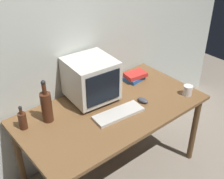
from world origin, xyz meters
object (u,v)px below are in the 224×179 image
object	(u,v)px
keyboard	(118,114)
bottle_short	(23,120)
crt_monitor	(91,79)
mug	(188,90)
book_stack	(135,76)
computer_mouse	(143,100)
bottle_tall	(46,106)

from	to	relation	value
keyboard	bottle_short	size ratio (longest dim) A/B	2.08
crt_monitor	mug	size ratio (longest dim) A/B	3.46
crt_monitor	book_stack	distance (m)	0.54
book_stack	bottle_short	bearing A→B (deg)	179.89
crt_monitor	computer_mouse	distance (m)	0.48
keyboard	computer_mouse	bearing A→B (deg)	6.57
crt_monitor	bottle_tall	xyz separation A→B (m)	(-0.44, -0.03, -0.06)
bottle_tall	book_stack	distance (m)	0.96
crt_monitor	book_stack	world-z (taller)	crt_monitor
keyboard	bottle_tall	size ratio (longest dim) A/B	1.17
bottle_tall	bottle_short	distance (m)	0.20
bottle_short	book_stack	world-z (taller)	bottle_short
crt_monitor	bottle_short	distance (m)	0.64
keyboard	bottle_tall	distance (m)	0.57
bottle_tall	computer_mouse	bearing A→B (deg)	-21.45
computer_mouse	book_stack	world-z (taller)	book_stack
computer_mouse	book_stack	bearing A→B (deg)	48.81
crt_monitor	computer_mouse	world-z (taller)	crt_monitor
keyboard	computer_mouse	size ratio (longest dim) A/B	4.20
keyboard	crt_monitor	bearing A→B (deg)	99.99
keyboard	mug	size ratio (longest dim) A/B	3.50
keyboard	computer_mouse	world-z (taller)	computer_mouse
bottle_tall	crt_monitor	bearing A→B (deg)	4.21
bottle_tall	mug	bearing A→B (deg)	-22.09
computer_mouse	bottle_short	bearing A→B (deg)	152.55
book_stack	mug	world-z (taller)	mug
mug	crt_monitor	bearing A→B (deg)	144.55
book_stack	keyboard	bearing A→B (deg)	-146.10
keyboard	mug	world-z (taller)	mug
keyboard	mug	distance (m)	0.69
keyboard	bottle_short	distance (m)	0.74
crt_monitor	keyboard	xyz separation A→B (m)	(0.02, -0.33, -0.18)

